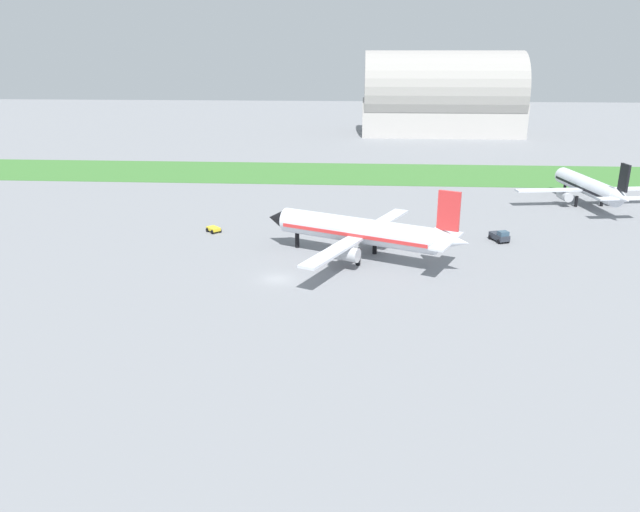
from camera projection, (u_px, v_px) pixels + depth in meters
ground_plane at (278, 279)px, 84.17m from camera, size 600.00×600.00×0.00m
grass_taxiway_strip at (317, 173)px, 155.50m from camera, size 360.00×28.00×0.08m
airplane_parked_jet_far at (589, 187)px, 122.53m from camera, size 29.56×29.10×10.47m
airplane_midfield_jet at (361, 231)px, 91.22m from camera, size 30.96×31.10×11.73m
pushback_tug_near_gate at (500, 236)px, 100.30m from camera, size 3.06×4.00×1.95m
baggage_cart_midfield at (214, 229)px, 105.44m from camera, size 2.91×2.93×0.90m
hangar_distant at (441, 100)px, 222.54m from camera, size 56.87×29.27×29.33m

